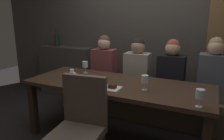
# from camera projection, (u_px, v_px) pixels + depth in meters

# --- Properties ---
(ground) EXTENTS (9.00, 9.00, 0.00)m
(ground) POSITION_uv_depth(u_px,v_px,m) (117.00, 138.00, 2.75)
(ground) COLOR black
(back_wall_tiled) EXTENTS (6.00, 0.12, 3.00)m
(back_wall_tiled) POSITION_uv_depth(u_px,v_px,m) (148.00, 17.00, 3.45)
(back_wall_tiled) COLOR #423D38
(back_wall_tiled) RESTS_ON ground
(back_counter) EXTENTS (1.10, 0.28, 0.95)m
(back_counter) POSITION_uv_depth(u_px,v_px,m) (66.00, 71.00, 4.19)
(back_counter) COLOR #38342F
(back_counter) RESTS_ON ground
(dining_table) EXTENTS (2.20, 0.84, 0.74)m
(dining_table) POSITION_uv_depth(u_px,v_px,m) (117.00, 90.00, 2.59)
(dining_table) COLOR #342217
(dining_table) RESTS_ON ground
(banquette_bench) EXTENTS (2.50, 0.44, 0.45)m
(banquette_bench) POSITION_uv_depth(u_px,v_px,m) (135.00, 102.00, 3.31)
(banquette_bench) COLOR #4A3C2E
(banquette_bench) RESTS_ON ground
(chair_near_side) EXTENTS (0.49, 0.49, 0.98)m
(chair_near_side) POSITION_uv_depth(u_px,v_px,m) (80.00, 122.00, 2.01)
(chair_near_side) COLOR #3D281C
(chair_near_side) RESTS_ON ground
(diner_redhead) EXTENTS (0.36, 0.24, 0.79)m
(diner_redhead) POSITION_uv_depth(u_px,v_px,m) (104.00, 62.00, 3.38)
(diner_redhead) COLOR brown
(diner_redhead) RESTS_ON banquette_bench
(diner_bearded) EXTENTS (0.36, 0.24, 0.77)m
(diner_bearded) POSITION_uv_depth(u_px,v_px,m) (137.00, 66.00, 3.14)
(diner_bearded) COLOR #9E9384
(diner_bearded) RESTS_ON banquette_bench
(diner_far_end) EXTENTS (0.36, 0.24, 0.77)m
(diner_far_end) POSITION_uv_depth(u_px,v_px,m) (171.00, 69.00, 2.94)
(diner_far_end) COLOR black
(diner_far_end) RESTS_ON banquette_bench
(diner_near_end) EXTENTS (0.36, 0.24, 0.82)m
(diner_near_end) POSITION_uv_depth(u_px,v_px,m) (213.00, 71.00, 2.74)
(diner_near_end) COLOR #4C515B
(diner_near_end) RESTS_ON banquette_bench
(wine_bottle_dark_red) EXTENTS (0.08, 0.08, 0.33)m
(wine_bottle_dark_red) POSITION_uv_depth(u_px,v_px,m) (57.00, 40.00, 4.13)
(wine_bottle_dark_red) COLOR black
(wine_bottle_dark_red) RESTS_ON back_counter
(wine_glass_far_left) EXTENTS (0.08, 0.08, 0.16)m
(wine_glass_far_left) POSITION_uv_depth(u_px,v_px,m) (85.00, 65.00, 3.00)
(wine_glass_far_left) COLOR silver
(wine_glass_far_left) RESTS_ON dining_table
(wine_glass_near_left) EXTENTS (0.08, 0.08, 0.16)m
(wine_glass_near_left) POSITION_uv_depth(u_px,v_px,m) (200.00, 95.00, 1.86)
(wine_glass_near_left) COLOR silver
(wine_glass_near_left) RESTS_ON dining_table
(wine_glass_end_left) EXTENTS (0.08, 0.08, 0.16)m
(wine_glass_end_left) POSITION_uv_depth(u_px,v_px,m) (145.00, 80.00, 2.30)
(wine_glass_end_left) COLOR silver
(wine_glass_end_left) RESTS_ON dining_table
(espresso_cup) EXTENTS (0.12, 0.12, 0.06)m
(espresso_cup) POSITION_uv_depth(u_px,v_px,m) (72.00, 72.00, 2.97)
(espresso_cup) COLOR white
(espresso_cup) RESTS_ON dining_table
(dessert_plate) EXTENTS (0.19, 0.19, 0.05)m
(dessert_plate) POSITION_uv_depth(u_px,v_px,m) (112.00, 88.00, 2.36)
(dessert_plate) COLOR white
(dessert_plate) RESTS_ON dining_table
(fork_on_table) EXTENTS (0.07, 0.17, 0.01)m
(fork_on_table) POSITION_uv_depth(u_px,v_px,m) (100.00, 87.00, 2.41)
(fork_on_table) COLOR silver
(fork_on_table) RESTS_ON dining_table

